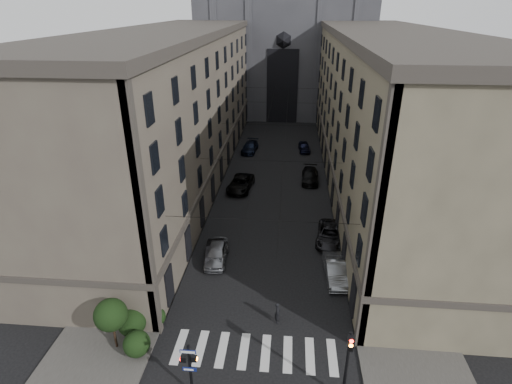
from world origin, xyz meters
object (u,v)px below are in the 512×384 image
(gothic_tower, at_px, (285,24))
(traffic_light_right, at_px, (348,359))
(car_left_far, at_px, (250,147))
(car_right_midfar, at_px, (310,176))
(car_right_far, at_px, (304,147))
(car_left_midfar, at_px, (241,184))
(car_right_near, at_px, (336,270))
(pedestrian, at_px, (277,313))
(pedestrian_signal_left, at_px, (190,365))
(car_left_near, at_px, (217,253))
(car_right_midnear, at_px, (330,234))
(car_left_midnear, at_px, (215,253))

(gothic_tower, distance_m, traffic_light_right, 74.67)
(car_left_far, bearing_deg, car_right_midfar, -44.96)
(car_left_far, height_order, car_right_far, car_left_far)
(car_left_midfar, bearing_deg, car_right_far, 68.42)
(car_right_near, xyz_separation_m, car_right_midfar, (-1.49, 20.84, -0.04))
(car_right_near, relative_size, pedestrian, 2.85)
(traffic_light_right, bearing_deg, car_left_midfar, 108.53)
(pedestrian_signal_left, bearing_deg, car_left_midfar, 91.32)
(pedestrian, bearing_deg, car_right_midfar, -9.24)
(car_right_midfar, bearing_deg, car_left_far, 131.33)
(traffic_light_right, xyz_separation_m, car_left_near, (-10.06, 13.46, -2.47))
(car_right_midfar, bearing_deg, gothic_tower, 98.38)
(car_right_midfar, xyz_separation_m, car_right_far, (-0.51, 12.17, -0.06))
(pedestrian_signal_left, relative_size, pedestrian, 2.31)
(traffic_light_right, height_order, car_left_midfar, traffic_light_right)
(car_left_near, height_order, car_right_near, car_left_near)
(car_right_near, bearing_deg, car_right_midfar, 91.02)
(traffic_light_right, xyz_separation_m, car_right_midnear, (0.60, 17.76, -2.51))
(traffic_light_right, height_order, car_right_midnear, traffic_light_right)
(gothic_tower, height_order, car_right_near, gothic_tower)
(gothic_tower, bearing_deg, car_right_midnear, -83.60)
(car_right_near, xyz_separation_m, car_right_midnear, (0.00, 6.00, -0.03))
(pedestrian, bearing_deg, gothic_tower, -0.96)
(car_left_midnear, bearing_deg, car_right_near, -15.65)
(traffic_light_right, height_order, car_right_near, traffic_light_right)
(traffic_light_right, relative_size, car_left_midfar, 0.89)
(traffic_light_right, distance_m, car_left_far, 44.95)
(traffic_light_right, bearing_deg, car_right_midnear, 88.07)
(traffic_light_right, bearing_deg, pedestrian_signal_left, -177.36)
(car_left_far, bearing_deg, pedestrian, -75.63)
(car_right_near, bearing_deg, car_left_midnear, 167.74)
(car_right_midfar, bearing_deg, traffic_light_right, -86.69)
(car_right_near, distance_m, car_right_midnear, 6.00)
(car_left_far, distance_m, car_right_near, 33.71)
(car_right_near, distance_m, pedestrian, 7.43)
(pedestrian, bearing_deg, pedestrian_signal_left, 140.65)
(car_left_far, relative_size, pedestrian, 3.06)
(car_right_midnear, bearing_deg, car_left_near, -150.37)
(pedestrian_signal_left, bearing_deg, traffic_light_right, 2.64)
(car_right_midnear, distance_m, pedestrian, 12.62)
(pedestrian_signal_left, bearing_deg, gothic_tower, 87.26)
(car_left_far, height_order, pedestrian, pedestrian)
(gothic_tower, xyz_separation_m, car_right_midfar, (4.71, -40.43, -17.02))
(pedestrian, bearing_deg, traffic_light_right, -147.63)
(gothic_tower, distance_m, car_right_near, 63.89)
(car_left_near, distance_m, car_right_midnear, 11.50)
(pedestrian_signal_left, distance_m, car_right_midfar, 34.07)
(car_left_far, distance_m, pedestrian, 38.12)
(car_right_midnear, height_order, car_right_far, car_right_midnear)
(traffic_light_right, bearing_deg, car_left_far, 103.00)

